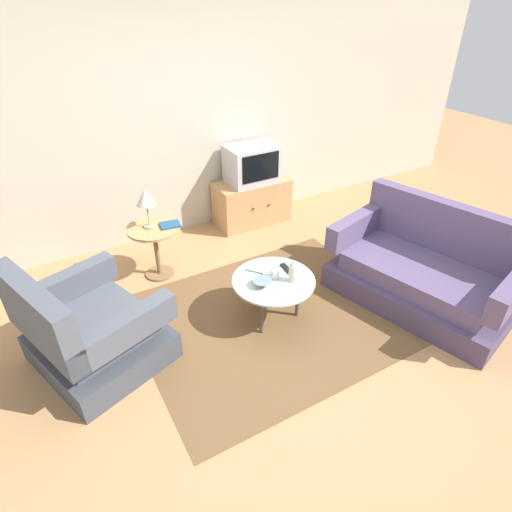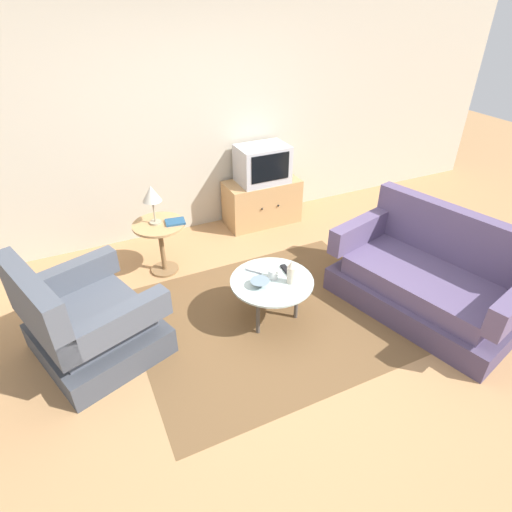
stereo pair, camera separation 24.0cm
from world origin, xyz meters
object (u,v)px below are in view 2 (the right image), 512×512
object	(u,v)px
side_table	(160,237)
bowl	(260,283)
book	(175,222)
couch	(428,281)
table_lamp	(152,195)
coffee_table	(272,284)
mug	(273,274)
armchair	(88,324)
vase	(291,272)
tv_stand	(262,202)
tv_remote_silver	(254,270)
television	(262,164)
tv_remote_dark	(287,270)

from	to	relation	value
side_table	bowl	size ratio (longest dim) A/B	3.46
side_table	book	bearing A→B (deg)	-19.88
couch	table_lamp	world-z (taller)	table_lamp
coffee_table	table_lamp	bearing A→B (deg)	120.49
mug	book	bearing A→B (deg)	116.75
armchair	vase	world-z (taller)	armchair
table_lamp	book	size ratio (longest dim) A/B	1.91
book	vase	bearing A→B (deg)	-54.11
armchair	coffee_table	bearing A→B (deg)	61.55
couch	table_lamp	bearing A→B (deg)	36.33
coffee_table	vase	xyz separation A→B (m)	(0.13, -0.10, 0.15)
tv_stand	mug	xyz separation A→B (m)	(-0.73, -1.72, 0.20)
mug	tv_remote_silver	xyz separation A→B (m)	(-0.11, 0.16, -0.03)
table_lamp	bowl	world-z (taller)	table_lamp
tv_stand	vase	bearing A→B (deg)	-108.65
armchair	television	world-z (taller)	television
table_lamp	coffee_table	bearing A→B (deg)	-59.51
armchair	television	xyz separation A→B (m)	(2.29, 1.49, 0.47)
couch	mug	bearing A→B (deg)	54.78
side_table	armchair	bearing A→B (deg)	-132.17
couch	book	bearing A→B (deg)	35.08
tv_remote_silver	tv_stand	bearing A→B (deg)	-67.80
coffee_table	bowl	bearing A→B (deg)	-165.88
vase	tv_remote_silver	xyz separation A→B (m)	(-0.21, 0.29, -0.10)
coffee_table	vase	size ratio (longest dim) A/B	3.34
vase	bowl	distance (m)	0.28
mug	tv_remote_dark	bearing A→B (deg)	13.98
television	table_lamp	world-z (taller)	television
table_lamp	mug	size ratio (longest dim) A/B	3.03
mug	coffee_table	bearing A→B (deg)	-133.94
table_lamp	vase	distance (m)	1.59
coffee_table	side_table	world-z (taller)	side_table
bowl	tv_stand	bearing A→B (deg)	63.44
couch	coffee_table	world-z (taller)	couch
coffee_table	book	world-z (taller)	book
television	tv_remote_dark	world-z (taller)	television
side_table	coffee_table	bearing A→B (deg)	-60.01
vase	bowl	xyz separation A→B (m)	(-0.27, 0.07, -0.08)
coffee_table	television	size ratio (longest dim) A/B	1.21
armchair	tv_stand	size ratio (longest dim) A/B	1.28
coffee_table	tv_remote_dark	size ratio (longest dim) A/B	4.18
side_table	tv_stand	xyz separation A→B (m)	(1.44, 0.56, -0.14)
tv_remote_dark	tv_remote_silver	xyz separation A→B (m)	(-0.26, 0.12, 0.00)
tv_remote_silver	book	bearing A→B (deg)	-13.97
vase	tv_remote_dark	size ratio (longest dim) A/B	1.25
television	tv_remote_dark	distance (m)	1.80
bowl	armchair	bearing A→B (deg)	168.76
tv_remote_silver	side_table	bearing A→B (deg)	-8.18
couch	tv_remote_silver	distance (m)	1.62
armchair	couch	size ratio (longest dim) A/B	0.66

